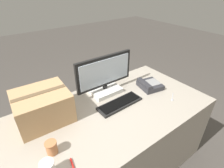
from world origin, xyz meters
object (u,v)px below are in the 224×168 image
pen_marker (73,168)px  paper_cup_right (52,148)px  monitor (105,78)px  cardboard_box (43,106)px  keyboard (120,103)px  desk_phone (149,85)px  spoon (172,98)px

pen_marker → paper_cup_right: bearing=-152.0°
monitor → cardboard_box: monitor is taller
keyboard → pen_marker: (-0.59, -0.31, -0.01)m
cardboard_box → desk_phone: bearing=-9.7°
monitor → keyboard: (-0.01, -0.25, -0.14)m
keyboard → pen_marker: bearing=-153.9°
desk_phone → monitor: bearing=165.0°
keyboard → pen_marker: 0.67m
desk_phone → paper_cup_right: size_ratio=2.75×
keyboard → desk_phone: size_ratio=1.68×
monitor → spoon: bearing=-46.5°
monitor → pen_marker: (-0.60, -0.56, -0.15)m
pen_marker → spoon: bearing=104.9°
keyboard → monitor: bearing=85.7°
desk_phone → paper_cup_right: 1.08m
paper_cup_right → cardboard_box: (0.07, 0.35, 0.07)m
keyboard → pen_marker: size_ratio=3.15×
desk_phone → spoon: size_ratio=2.00×
paper_cup_right → pen_marker: (0.06, -0.18, -0.04)m
pen_marker → monitor: bearing=142.3°
paper_cup_right → pen_marker: bearing=-71.7°
desk_phone → paper_cup_right: (-1.07, -0.17, 0.02)m
monitor → spoon: (0.44, -0.46, -0.16)m
desk_phone → spoon: desk_phone is taller
monitor → cardboard_box: (-0.59, -0.03, -0.04)m
cardboard_box → spoon: bearing=-22.6°
keyboard → desk_phone: (0.42, 0.04, 0.02)m
desk_phone → spoon: bearing=-71.2°
spoon → cardboard_box: 1.12m
pen_marker → keyboard: bearing=127.4°
paper_cup_right → cardboard_box: 0.36m
spoon → cardboard_box: cardboard_box is taller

